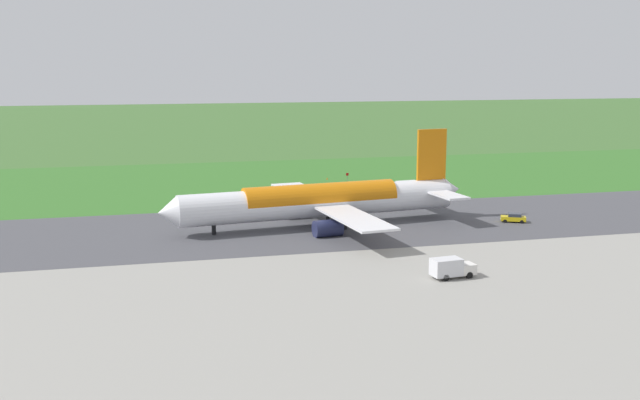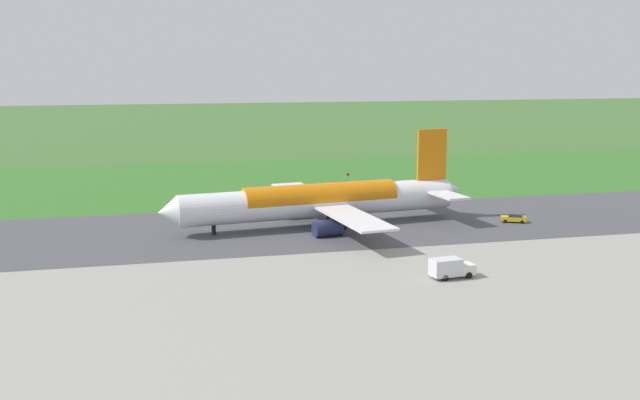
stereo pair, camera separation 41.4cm
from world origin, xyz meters
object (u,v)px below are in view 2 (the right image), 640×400
at_px(service_truck_baggage, 450,268).
at_px(traffic_cone_orange, 328,178).
at_px(service_car_followme, 514,218).
at_px(no_stopping_sign, 348,177).
at_px(airliner_main, 322,201).

relative_size(service_truck_baggage, traffic_cone_orange, 10.91).
xyz_separation_m(service_truck_baggage, service_car_followme, (-24.19, -28.38, -0.56)).
relative_size(no_stopping_sign, traffic_cone_orange, 4.06).
xyz_separation_m(service_truck_baggage, no_stopping_sign, (-7.92, -76.74, -0.06)).
relative_size(airliner_main, no_stopping_sign, 24.26).
bearing_deg(traffic_cone_orange, service_car_followme, 110.20).
xyz_separation_m(airliner_main, traffic_cone_orange, (-13.18, -48.50, -4.08)).
height_order(no_stopping_sign, traffic_cone_orange, no_stopping_sign).
bearing_deg(service_truck_baggage, traffic_cone_orange, -93.09).
bearing_deg(service_car_followme, service_truck_baggage, 49.56).
distance_m(service_truck_baggage, service_car_followme, 37.30).
xyz_separation_m(airliner_main, service_truck_baggage, (-8.74, 33.59, -2.95)).
xyz_separation_m(service_car_followme, no_stopping_sign, (16.27, -48.35, 0.49)).
relative_size(airliner_main, service_truck_baggage, 9.02).
height_order(service_truck_baggage, traffic_cone_orange, service_truck_baggage).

